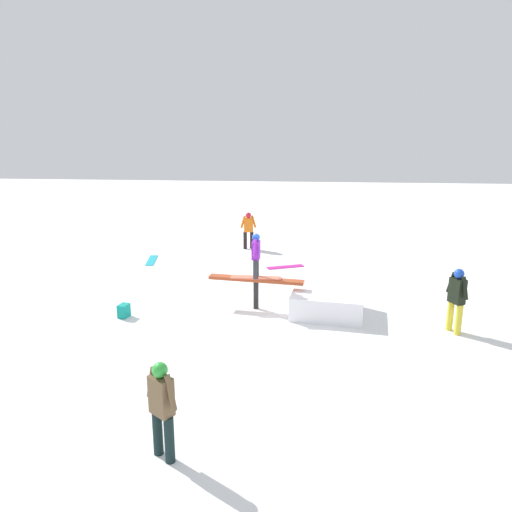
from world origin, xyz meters
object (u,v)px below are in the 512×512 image
Objects in this scene: bystander_black at (457,297)px; rail_feature at (256,283)px; bystander_orange at (248,228)px; bystander_brown at (162,405)px; backpack_on_snow at (124,311)px; loose_snowboard_cyan at (152,260)px; main_rider_on_rail at (256,257)px; loose_snowboard_magenta at (285,267)px.

rail_feature is at bearing -128.82° from bystander_black.
bystander_orange is 0.94× the size of bystander_brown.
bystander_orange is at bearing 174.25° from backpack_on_snow.
bystander_brown is 11.21m from loose_snowboard_cyan.
bystander_brown is at bearing -72.92° from bystander_black.
main_rider_on_rail is 4.29m from loose_snowboard_magenta.
main_rider_on_rail reaches higher than loose_snowboard_magenta.
bystander_orange is at bearing 127.42° from bystander_brown.
bystander_black is 6.65m from loose_snowboard_magenta.
loose_snowboard_cyan is at bearing -162.27° from bystander_orange.
bystander_brown is 1.13× the size of loose_snowboard_cyan.
bystander_brown is at bearing 8.32° from loose_snowboard_cyan.
bystander_brown is at bearing -120.44° from loose_snowboard_magenta.
rail_feature reaches higher than loose_snowboard_magenta.
bystander_black is (-4.78, 1.14, 0.16)m from rail_feature.
loose_snowboard_cyan is (4.17, -4.42, -1.41)m from main_rider_on_rail.
bystander_brown is (5.56, 5.10, -0.01)m from bystander_black.
bystander_brown reaches higher than bystander_orange.
loose_snowboard_cyan is at bearing -147.28° from bystander_black.
bystander_orange reaches higher than backpack_on_snow.
bystander_orange reaches higher than loose_snowboard_magenta.
main_rider_on_rail reaches higher than bystander_brown.
bystander_orange is (0.89, -6.51, 0.09)m from rail_feature.
bystander_black is at bearing 100.59° from backpack_on_snow.
loose_snowboard_cyan is (4.81, -0.42, 0.00)m from loose_snowboard_magenta.
main_rider_on_rail is 0.93× the size of bystander_orange.
loose_snowboard_magenta is (4.13, -5.14, -0.86)m from bystander_black.
bystander_orange is 3.97m from loose_snowboard_cyan.
bystander_brown reaches higher than rail_feature.
main_rider_on_rail reaches higher than backpack_on_snow.
bystander_brown reaches higher than loose_snowboard_magenta.
loose_snowboard_magenta is at bearing 119.00° from bystander_brown.
bystander_black is 1.14× the size of loose_snowboard_cyan.
main_rider_on_rail is 6.24m from loose_snowboard_cyan.
loose_snowboard_magenta is 6.30m from backpack_on_snow.
bystander_orange is at bearing -168.88° from bystander_black.
main_rider_on_rail is 1.04× the size of loose_snowboard_magenta.
rail_feature is 1.66× the size of bystander_brown.
loose_snowboard_cyan is at bearing -158.49° from backpack_on_snow.
bystander_brown reaches higher than loose_snowboard_cyan.
rail_feature is 1.63× the size of bystander_black.
loose_snowboard_cyan is at bearing -44.45° from main_rider_on_rail.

